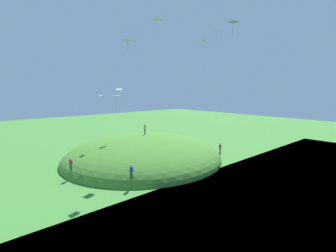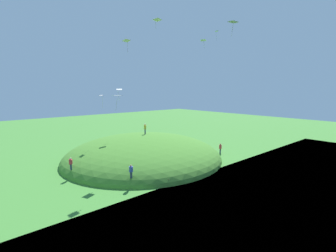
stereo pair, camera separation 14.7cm
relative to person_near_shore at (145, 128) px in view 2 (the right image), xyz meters
name	(u,v)px [view 2 (the right image)]	position (x,y,z in m)	size (l,w,h in m)	color
ground_plane	(160,172)	(-7.51, 2.98, -4.98)	(160.00, 160.00, 0.00)	#3E7E30
grass_hill	(144,159)	(-0.74, 0.90, -4.98)	(24.80, 25.66, 7.72)	#43802B
dirt_path	(136,138)	(14.11, -7.50, -4.96)	(12.11, 1.43, 0.04)	brown
person_near_shore	(145,128)	(0.00, 0.00, 0.00)	(0.53, 0.53, 1.78)	#26284D
person_on_hilltop	(71,162)	(-2.14, 13.05, -2.83)	(0.48, 0.48, 1.60)	#232D4C
person_with_child	(131,170)	(-9.63, 8.94, -2.82)	(0.53, 0.53, 1.57)	#283446
person_walking_path	(220,147)	(-7.10, -11.08, -3.81)	(0.45, 0.45, 1.85)	#29304B
kite_0	(126,41)	(-4.61, 6.02, 12.33)	(0.89, 1.11, 1.64)	silver
kite_1	(203,41)	(-6.18, -7.01, 13.83)	(1.00, 0.84, 1.27)	white
kite_2	(157,20)	(-6.82, 2.73, 15.02)	(1.11, 0.78, 1.17)	silver
kite_3	(119,90)	(1.89, 3.55, 6.11)	(0.97, 1.06, 2.06)	silver
kite_4	(102,97)	(2.25, 6.42, 5.13)	(0.72, 0.57, 1.94)	white
kite_5	(217,32)	(-8.39, -7.46, 14.81)	(0.75, 0.78, 1.52)	white
kite_6	(233,22)	(-17.37, 1.45, 12.85)	(0.77, 1.04, 1.49)	white
kite_7	(117,96)	(-4.44, 7.49, 5.36)	(1.19, 1.38, 1.89)	white
mooring_post	(168,183)	(-11.99, 5.38, -4.56)	(0.14, 0.14, 0.84)	brown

